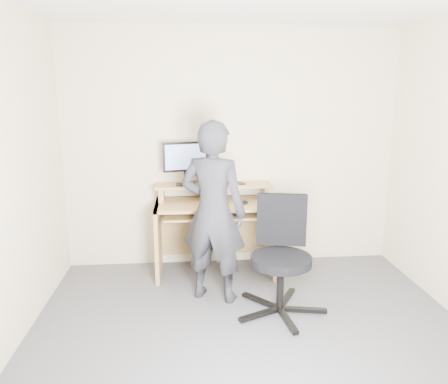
{
  "coord_description": "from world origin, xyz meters",
  "views": [
    {
      "loc": [
        -0.48,
        -2.81,
        1.85
      ],
      "look_at": [
        -0.14,
        1.05,
        0.95
      ],
      "focal_mm": 35.0,
      "sensor_mm": 36.0,
      "label": 1
    }
  ],
  "objects": [
    {
      "name": "ground",
      "position": [
        0.0,
        0.0,
        0.0
      ],
      "size": [
        3.5,
        3.5,
        0.0
      ],
      "primitive_type": "plane",
      "color": "#545459",
      "rests_on": "ground"
    },
    {
      "name": "travel_mug",
      "position": [
        -0.1,
        1.6,
        1.0
      ],
      "size": [
        0.1,
        0.1,
        0.19
      ],
      "primitive_type": "cylinder",
      "rotation": [
        0.0,
        0.0,
        -0.27
      ],
      "color": "silver",
      "rests_on": "desk"
    },
    {
      "name": "smartphone",
      "position": [
        0.08,
        1.6,
        0.92
      ],
      "size": [
        0.1,
        0.14,
        0.01
      ],
      "primitive_type": "cube",
      "rotation": [
        0.0,
        0.0,
        0.29
      ],
      "color": "black",
      "rests_on": "desk"
    },
    {
      "name": "headphones",
      "position": [
        -0.38,
        1.68,
        0.92
      ],
      "size": [
        0.17,
        0.16,
        0.06
      ],
      "primitive_type": "torus",
      "rotation": [
        0.26,
        0.0,
        -0.06
      ],
      "color": "silver",
      "rests_on": "desk"
    },
    {
      "name": "charger",
      "position": [
        -0.5,
        1.5,
        0.93
      ],
      "size": [
        0.05,
        0.04,
        0.03
      ],
      "primitive_type": "cube",
      "rotation": [
        0.0,
        0.0,
        0.01
      ],
      "color": "black",
      "rests_on": "desk"
    },
    {
      "name": "person",
      "position": [
        -0.25,
        0.87,
        0.81
      ],
      "size": [
        0.69,
        0.58,
        1.62
      ],
      "primitive_type": "imported",
      "rotation": [
        0.0,
        0.0,
        2.75
      ],
      "color": "black",
      "rests_on": "ground"
    },
    {
      "name": "office_chair",
      "position": [
        0.31,
        0.61,
        0.53
      ],
      "size": [
        0.77,
        0.76,
        0.97
      ],
      "rotation": [
        0.0,
        0.0,
        -0.2
      ],
      "color": "black",
      "rests_on": "ground"
    },
    {
      "name": "back_wall",
      "position": [
        0.0,
        1.75,
        1.25
      ],
      "size": [
        3.5,
        0.02,
        2.5
      ],
      "primitive_type": "cube",
      "color": "beige",
      "rests_on": "ground"
    },
    {
      "name": "external_drive",
      "position": [
        -0.25,
        1.64,
        1.01
      ],
      "size": [
        0.1,
        0.14,
        0.2
      ],
      "primitive_type": "cube",
      "rotation": [
        0.0,
        0.0,
        -0.24
      ],
      "color": "black",
      "rests_on": "desk"
    },
    {
      "name": "keyboard",
      "position": [
        -0.18,
        1.36,
        0.67
      ],
      "size": [
        0.47,
        0.21,
        0.03
      ],
      "primitive_type": "cube",
      "rotation": [
        0.0,
        0.0,
        -0.07
      ],
      "color": "black",
      "rests_on": "desk"
    },
    {
      "name": "monitor",
      "position": [
        -0.48,
        1.57,
        1.18
      ],
      "size": [
        0.46,
        0.15,
        0.44
      ],
      "rotation": [
        0.0,
        0.0,
        0.26
      ],
      "color": "black",
      "rests_on": "desk"
    },
    {
      "name": "desk",
      "position": [
        -0.2,
        1.53,
        0.55
      ],
      "size": [
        1.2,
        0.6,
        0.91
      ],
      "color": "tan",
      "rests_on": "ground"
    },
    {
      "name": "mouse",
      "position": [
        0.08,
        1.35,
        0.77
      ],
      "size": [
        0.1,
        0.07,
        0.04
      ],
      "primitive_type": "ellipsoid",
      "rotation": [
        0.0,
        0.0,
        0.11
      ],
      "color": "black",
      "rests_on": "desk"
    }
  ]
}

